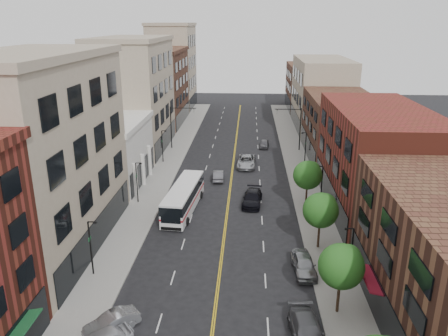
% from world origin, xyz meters
% --- Properties ---
extents(sidewalk_left, '(4.00, 110.00, 0.15)m').
position_xyz_m(sidewalk_left, '(-10.00, 35.00, 0.07)').
color(sidewalk_left, gray).
rests_on(sidewalk_left, ground).
extents(sidewalk_right, '(4.00, 110.00, 0.15)m').
position_xyz_m(sidewalk_right, '(10.00, 35.00, 0.07)').
color(sidewalk_right, gray).
rests_on(sidewalk_right, ground).
extents(bldg_l_tanoffice, '(10.00, 22.00, 18.00)m').
position_xyz_m(bldg_l_tanoffice, '(-17.00, 13.00, 9.00)').
color(bldg_l_tanoffice, gray).
rests_on(bldg_l_tanoffice, ground).
extents(bldg_l_white, '(10.00, 14.00, 8.00)m').
position_xyz_m(bldg_l_white, '(-17.00, 31.00, 4.00)').
color(bldg_l_white, silver).
rests_on(bldg_l_white, ground).
extents(bldg_l_far_a, '(10.00, 20.00, 18.00)m').
position_xyz_m(bldg_l_far_a, '(-17.00, 48.00, 9.00)').
color(bldg_l_far_a, gray).
rests_on(bldg_l_far_a, ground).
extents(bldg_l_far_b, '(10.00, 20.00, 15.00)m').
position_xyz_m(bldg_l_far_b, '(-17.00, 68.00, 7.50)').
color(bldg_l_far_b, '#542D21').
rests_on(bldg_l_far_b, ground).
extents(bldg_l_far_c, '(10.00, 16.00, 20.00)m').
position_xyz_m(bldg_l_far_c, '(-17.00, 86.00, 10.00)').
color(bldg_l_far_c, gray).
rests_on(bldg_l_far_c, ground).
extents(bldg_r_mid, '(10.00, 22.00, 12.00)m').
position_xyz_m(bldg_r_mid, '(17.00, 24.00, 6.00)').
color(bldg_r_mid, maroon).
rests_on(bldg_r_mid, ground).
extents(bldg_r_far_a, '(10.00, 20.00, 10.00)m').
position_xyz_m(bldg_r_far_a, '(17.00, 45.00, 5.00)').
color(bldg_r_far_a, '#542D21').
rests_on(bldg_r_far_a, ground).
extents(bldg_r_far_b, '(10.00, 22.00, 14.00)m').
position_xyz_m(bldg_r_far_b, '(17.00, 66.00, 7.00)').
color(bldg_r_far_b, gray).
rests_on(bldg_r_far_b, ground).
extents(bldg_r_far_c, '(10.00, 18.00, 11.00)m').
position_xyz_m(bldg_r_far_c, '(17.00, 86.00, 5.50)').
color(bldg_r_far_c, '#542D21').
rests_on(bldg_r_far_c, ground).
extents(tree_r_1, '(3.40, 3.40, 5.59)m').
position_xyz_m(tree_r_1, '(9.39, 4.07, 4.13)').
color(tree_r_1, black).
rests_on(tree_r_1, sidewalk_right).
extents(tree_r_2, '(3.40, 3.40, 5.59)m').
position_xyz_m(tree_r_2, '(9.39, 14.07, 4.13)').
color(tree_r_2, black).
rests_on(tree_r_2, sidewalk_right).
extents(tree_r_3, '(3.40, 3.40, 5.59)m').
position_xyz_m(tree_r_3, '(9.39, 24.07, 4.13)').
color(tree_r_3, black).
rests_on(tree_r_3, sidewalk_right).
extents(lamp_l_1, '(0.81, 0.55, 5.05)m').
position_xyz_m(lamp_l_1, '(-10.95, 8.00, 2.97)').
color(lamp_l_1, black).
rests_on(lamp_l_1, sidewalk_left).
extents(lamp_l_2, '(0.81, 0.55, 5.05)m').
position_xyz_m(lamp_l_2, '(-10.95, 24.00, 2.97)').
color(lamp_l_2, black).
rests_on(lamp_l_2, sidewalk_left).
extents(lamp_l_3, '(0.81, 0.55, 5.05)m').
position_xyz_m(lamp_l_3, '(-10.95, 40.00, 2.97)').
color(lamp_l_3, black).
rests_on(lamp_l_3, sidewalk_left).
extents(lamp_r_1, '(0.81, 0.55, 5.05)m').
position_xyz_m(lamp_r_1, '(10.95, 8.00, 2.97)').
color(lamp_r_1, black).
rests_on(lamp_r_1, sidewalk_right).
extents(lamp_r_2, '(0.81, 0.55, 5.05)m').
position_xyz_m(lamp_r_2, '(10.95, 24.00, 2.97)').
color(lamp_r_2, black).
rests_on(lamp_r_2, sidewalk_right).
extents(lamp_r_3, '(0.81, 0.55, 5.05)m').
position_xyz_m(lamp_r_3, '(10.95, 40.00, 2.97)').
color(lamp_r_3, black).
rests_on(lamp_r_3, sidewalk_right).
extents(signal_mast_left, '(4.49, 0.18, 7.20)m').
position_xyz_m(signal_mast_left, '(-10.27, 48.00, 4.65)').
color(signal_mast_left, black).
rests_on(signal_mast_left, sidewalk_left).
extents(signal_mast_right, '(4.49, 0.18, 7.20)m').
position_xyz_m(signal_mast_right, '(10.27, 48.00, 4.65)').
color(signal_mast_right, black).
rests_on(signal_mast_right, sidewalk_right).
extents(city_bus, '(3.57, 11.80, 2.99)m').
position_xyz_m(city_bus, '(-5.10, 22.21, 1.74)').
color(city_bus, white).
rests_on(city_bus, ground).
extents(car_angle_b, '(3.95, 3.74, 1.33)m').
position_xyz_m(car_angle_b, '(-7.20, 1.03, 0.67)').
color(car_angle_b, '#AEB1B6').
rests_on(car_angle_b, ground).
extents(car_parked_mid, '(2.61, 5.46, 1.53)m').
position_xyz_m(car_parked_mid, '(6.61, 0.70, 0.77)').
color(car_parked_mid, '#48484D').
rests_on(car_parked_mid, ground).
extents(car_parked_far, '(2.17, 4.75, 1.58)m').
position_xyz_m(car_parked_far, '(7.40, 9.56, 0.79)').
color(car_parked_far, gray).
rests_on(car_parked_far, ground).
extents(car_lane_behind, '(1.68, 4.18, 1.35)m').
position_xyz_m(car_lane_behind, '(-1.80, 32.67, 0.67)').
color(car_lane_behind, '#55555B').
rests_on(car_lane_behind, ground).
extents(car_lane_a, '(2.71, 5.56, 1.56)m').
position_xyz_m(car_lane_a, '(2.91, 24.43, 0.78)').
color(car_lane_a, black).
rests_on(car_lane_a, ground).
extents(car_lane_b, '(2.97, 6.06, 1.65)m').
position_xyz_m(car_lane_b, '(2.04, 38.84, 0.83)').
color(car_lane_b, '#A5A8AD').
rests_on(car_lane_b, ground).
extents(car_lane_c, '(1.94, 4.04, 1.33)m').
position_xyz_m(car_lane_c, '(5.08, 49.61, 0.66)').
color(car_lane_c, '#4F4E53').
rests_on(car_lane_c, ground).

